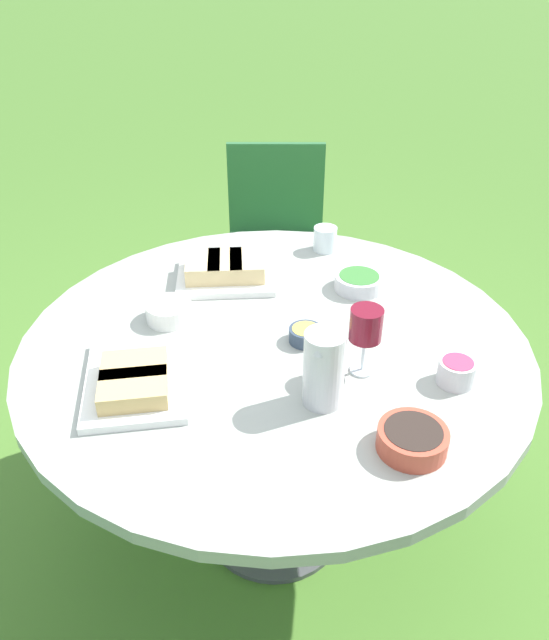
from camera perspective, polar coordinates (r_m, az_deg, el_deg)
ground_plane at (r=2.23m, az=-0.00°, el=-18.15°), size 40.00×40.00×0.00m
dining_table at (r=1.75m, az=-0.00°, el=-4.23°), size 1.38×1.38×0.77m
chair_near_left at (r=2.88m, az=0.13°, el=8.27°), size 0.56×0.57×0.89m
water_pitcher at (r=1.43m, az=4.53°, el=-4.46°), size 0.10×0.10×0.19m
wine_glass at (r=1.52m, az=8.35°, el=-0.59°), size 0.08×0.08×0.18m
platter_bread_main at (r=1.55m, az=-12.63°, el=-5.36°), size 0.42×0.38×0.06m
platter_charcuterie at (r=1.96m, az=-4.51°, el=4.58°), size 0.35×0.38×0.07m
bowl_fries at (r=1.67m, az=2.87°, el=-1.29°), size 0.09×0.09×0.04m
bowl_salad at (r=1.93m, az=7.72°, el=3.53°), size 0.15×0.15×0.05m
bowl_olives at (r=1.39m, az=12.50°, el=-10.53°), size 0.15×0.15×0.05m
bowl_dip_red at (r=1.59m, az=16.33°, el=-4.38°), size 0.09×0.09×0.06m
bowl_dip_cream at (r=1.78m, az=-9.63°, el=0.85°), size 0.13×0.13×0.05m
cup_water_near at (r=2.14m, az=4.65°, el=7.40°), size 0.08×0.08×0.08m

